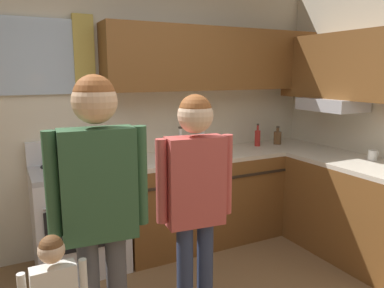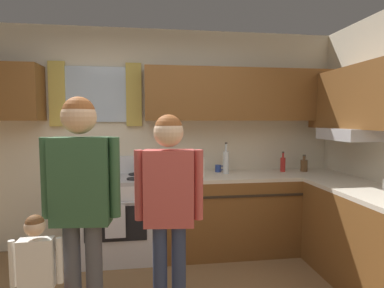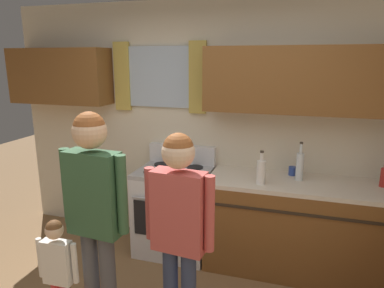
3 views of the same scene
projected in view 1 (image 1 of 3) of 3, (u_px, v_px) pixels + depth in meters
name	position (u px, v px, depth m)	size (l,w,h in m)	color
back_wall_unit	(109.00, 94.00, 3.45)	(4.60, 0.42, 2.60)	beige
kitchen_counter_run	(267.00, 198.00, 3.75)	(2.23, 1.81, 0.90)	brown
stove_oven	(79.00, 216.00, 3.23)	(0.74, 0.67, 1.10)	silver
bottle_sauce_red	(257.00, 138.00, 4.08)	(0.06, 0.06, 0.25)	red
bottle_milk_white	(180.00, 148.00, 3.38)	(0.08, 0.08, 0.31)	white
bottle_squat_brown	(277.00, 137.00, 4.19)	(0.08, 0.08, 0.21)	brown
bottle_tall_clear	(201.00, 139.00, 3.72)	(0.07, 0.07, 0.37)	silver
mug_cobalt_blue	(190.00, 147.00, 3.82)	(0.11, 0.07, 0.08)	#2D479E
mug_ceramic_white	(373.00, 155.00, 3.42)	(0.13, 0.08, 0.09)	white
adult_holding_child	(99.00, 196.00, 1.94)	(0.52, 0.23, 1.68)	#4C4C51
adult_in_plaid	(195.00, 190.00, 2.26)	(0.49, 0.21, 1.57)	#2D3856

